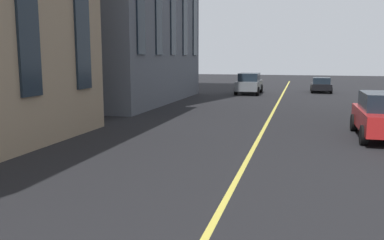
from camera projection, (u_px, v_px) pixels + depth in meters
The scene contains 4 objects.
lane_centre_line at pixel (261, 133), 17.70m from camera, with size 80.00×0.16×0.01m.
car_black_oncoming at pixel (321, 85), 38.27m from camera, with size 3.90×1.89×1.40m.
car_grey_far at pixel (249, 83), 36.59m from camera, with size 4.70×2.14×1.88m.
car_red_parked_b at pixel (384, 115), 16.47m from camera, with size 4.70×2.14×1.88m.
Camera 1 is at (2.41, -1.60, 3.30)m, focal length 37.93 mm.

